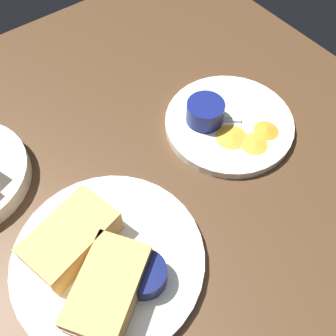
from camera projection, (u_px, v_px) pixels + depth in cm
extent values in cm
cube|color=#4C331E|center=(136.00, 223.00, 62.39)|extent=(110.00, 110.00, 3.00)
cylinder|color=white|center=(108.00, 259.00, 56.59)|extent=(27.78, 27.78, 1.60)
cube|color=tan|center=(71.00, 238.00, 54.98)|extent=(14.47, 10.57, 4.80)
cube|color=#DB938E|center=(71.00, 238.00, 54.98)|extent=(14.57, 10.04, 0.80)
cube|color=tan|center=(108.00, 289.00, 51.03)|extent=(15.02, 13.61, 4.80)
cube|color=#DB938E|center=(108.00, 289.00, 51.03)|extent=(14.89, 13.25, 0.80)
cylinder|color=#0C144C|center=(144.00, 275.00, 52.84)|extent=(6.17, 6.17, 3.28)
cylinder|color=black|center=(144.00, 272.00, 51.81)|extent=(5.06, 5.06, 0.60)
cube|color=silver|center=(91.00, 246.00, 56.66)|extent=(2.81, 5.40, 0.40)
ellipsoid|color=silver|center=(122.00, 264.00, 54.97)|extent=(3.24, 3.79, 0.80)
cylinder|color=white|center=(229.00, 123.00, 70.96)|extent=(23.08, 23.08, 1.60)
cylinder|color=navy|center=(205.00, 112.00, 68.77)|extent=(6.64, 6.64, 3.97)
cylinder|color=olive|center=(206.00, 106.00, 67.46)|extent=(5.44, 5.44, 0.60)
cube|color=silver|center=(226.00, 119.00, 70.12)|extent=(4.63, 4.27, 0.40)
ellipsoid|color=silver|center=(195.00, 117.00, 70.26)|extent=(3.85, 3.78, 0.80)
cone|color=gold|center=(231.00, 136.00, 67.93)|extent=(6.86, 6.86, 0.60)
cone|color=orange|center=(266.00, 130.00, 68.70)|extent=(6.28, 6.28, 0.60)
cone|color=gold|center=(254.00, 143.00, 67.06)|extent=(5.56, 5.56, 0.60)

